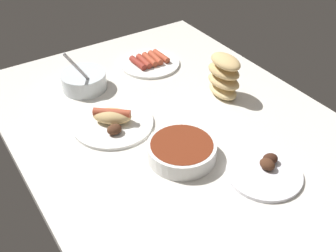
{
  "coord_description": "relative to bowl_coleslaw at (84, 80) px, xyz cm",
  "views": [
    {
      "loc": [
        81.08,
        -54.65,
        74.33
      ],
      "look_at": [
        4.1,
        -4.47,
        3.0
      ],
      "focal_mm": 43.66,
      "sensor_mm": 36.0,
      "label": 1
    }
  ],
  "objects": [
    {
      "name": "ground_plane",
      "position": [
        31.88,
        14.44,
        -4.7
      ],
      "size": [
        120.0,
        90.0,
        3.0
      ],
      "primitive_type": "cube",
      "color": "silver"
    },
    {
      "name": "bread_stack",
      "position": [
        28.55,
        36.08,
        4.0
      ],
      "size": [
        12.97,
        8.89,
        14.4
      ],
      "color": "#E5C689",
      "rests_on": "ground_plane"
    },
    {
      "name": "plate_hotdog_assembled",
      "position": [
        23.47,
        -1.42,
        -1.54
      ],
      "size": [
        24.14,
        24.14,
        5.61
      ],
      "color": "white",
      "rests_on": "ground_plane"
    },
    {
      "name": "plate_sausages",
      "position": [
        -1.91,
        26.65,
        -2.2
      ],
      "size": [
        21.75,
        21.75,
        3.21
      ],
      "color": "white",
      "rests_on": "ground_plane"
    },
    {
      "name": "bowl_chili",
      "position": [
        46.33,
        7.55,
        -0.56
      ],
      "size": [
        18.58,
        18.58,
        4.81
      ],
      "color": "white",
      "rests_on": "ground_plane"
    },
    {
      "name": "bowl_coleslaw",
      "position": [
        0.0,
        0.0,
        0.0
      ],
      "size": [
        14.87,
        14.87,
        15.76
      ],
      "color": "silver",
      "rests_on": "ground_plane"
    },
    {
      "name": "plate_grilled_meat",
      "position": [
        63.21,
        21.92,
        -2.38
      ],
      "size": [
        19.53,
        19.53,
        3.8
      ],
      "color": "white",
      "rests_on": "ground_plane"
    }
  ]
}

